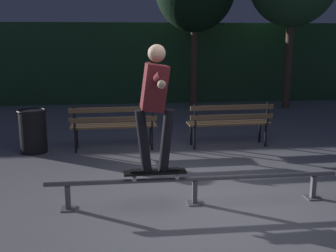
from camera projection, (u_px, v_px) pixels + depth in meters
name	position (u px, v px, depth m)	size (l,w,h in m)	color
ground_plane	(196.00, 207.00, 5.08)	(90.00, 90.00, 0.00)	gray
hedge_backdrop	(149.00, 63.00, 13.38)	(24.00, 1.20, 2.54)	#2D5B33
grind_rail	(195.00, 183.00, 5.12)	(3.73, 0.18, 0.36)	slate
skateboard	(155.00, 172.00, 5.03)	(0.79, 0.23, 0.09)	black
skateboarder	(155.00, 98.00, 4.83)	(0.62, 1.41, 1.56)	black
park_bench_leftmost	(114.00, 123.00, 7.50)	(1.61, 0.46, 0.88)	black
park_bench_left_center	(230.00, 120.00, 7.75)	(1.61, 0.46, 0.88)	black
trash_can	(33.00, 130.00, 7.41)	(0.52, 0.52, 0.80)	black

